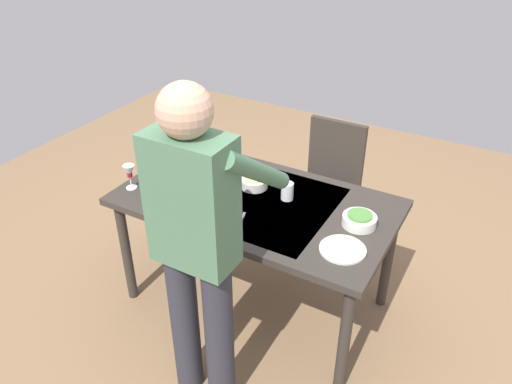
% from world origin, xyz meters
% --- Properties ---
extents(ground_plane, '(6.00, 6.00, 0.00)m').
position_xyz_m(ground_plane, '(0.00, 0.00, 0.00)').
color(ground_plane, '#846647').
extents(dining_table, '(1.56, 0.87, 0.76)m').
position_xyz_m(dining_table, '(0.00, 0.00, 0.68)').
color(dining_table, '#332D28').
rests_on(dining_table, ground_plane).
extents(chair_near, '(0.40, 0.40, 0.91)m').
position_xyz_m(chair_near, '(-0.13, -0.82, 0.53)').
color(chair_near, black).
rests_on(chair_near, ground_plane).
extents(person_server, '(0.42, 0.61, 1.69)m').
position_xyz_m(person_server, '(-0.10, 0.70, 0.96)').
color(person_server, '#2D2D38').
rests_on(person_server, ground_plane).
extents(wine_bottle, '(0.07, 0.07, 0.30)m').
position_xyz_m(wine_bottle, '(0.61, 0.19, 0.87)').
color(wine_bottle, black).
rests_on(wine_bottle, dining_table).
extents(wine_glass_left, '(0.07, 0.07, 0.15)m').
position_xyz_m(wine_glass_left, '(0.14, 0.28, 0.87)').
color(wine_glass_left, white).
rests_on(wine_glass_left, dining_table).
extents(wine_glass_right, '(0.07, 0.07, 0.15)m').
position_xyz_m(wine_glass_right, '(0.70, 0.25, 0.87)').
color(wine_glass_right, white).
rests_on(wine_glass_right, dining_table).
extents(water_cup_near_left, '(0.07, 0.07, 0.10)m').
position_xyz_m(water_cup_near_left, '(0.47, -0.31, 0.81)').
color(water_cup_near_left, silver).
rests_on(water_cup_near_left, dining_table).
extents(water_cup_near_right, '(0.07, 0.07, 0.10)m').
position_xyz_m(water_cup_near_right, '(-0.15, -0.09, 0.81)').
color(water_cup_near_right, silver).
rests_on(water_cup_near_right, dining_table).
extents(serving_bowl_pasta, '(0.30, 0.30, 0.07)m').
position_xyz_m(serving_bowl_pasta, '(0.37, 0.19, 0.79)').
color(serving_bowl_pasta, silver).
rests_on(serving_bowl_pasta, dining_table).
extents(side_bowl_salad, '(0.18, 0.18, 0.07)m').
position_xyz_m(side_bowl_salad, '(-0.59, -0.05, 0.79)').
color(side_bowl_salad, silver).
rests_on(side_bowl_salad, dining_table).
extents(side_bowl_bread, '(0.16, 0.16, 0.07)m').
position_xyz_m(side_bowl_bread, '(0.08, -0.12, 0.79)').
color(side_bowl_bread, silver).
rests_on(side_bowl_bread, dining_table).
extents(dinner_plate_near, '(0.23, 0.23, 0.01)m').
position_xyz_m(dinner_plate_near, '(0.37, -0.11, 0.77)').
color(dinner_plate_near, silver).
rests_on(dinner_plate_near, dining_table).
extents(dinner_plate_far, '(0.23, 0.23, 0.01)m').
position_xyz_m(dinner_plate_far, '(-0.60, 0.19, 0.77)').
color(dinner_plate_far, silver).
rests_on(dinner_plate_far, dining_table).
extents(table_knife, '(0.02, 0.20, 0.00)m').
position_xyz_m(table_knife, '(0.61, -0.20, 0.76)').
color(table_knife, silver).
rests_on(table_knife, dining_table).
extents(table_fork, '(0.06, 0.18, 0.00)m').
position_xyz_m(table_fork, '(-0.04, 0.24, 0.76)').
color(table_fork, silver).
rests_on(table_fork, dining_table).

